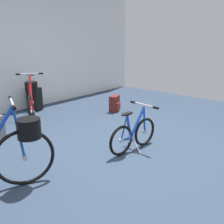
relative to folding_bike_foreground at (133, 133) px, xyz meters
The scene contains 6 objects.
ground_plane 0.32m from the folding_bike_foreground, 157.80° to the left, with size 8.19×8.19×0.00m, color #2D3D51.
back_wall 3.54m from the folding_bike_foreground, 92.58° to the left, with size 8.19×0.10×2.92m, color white.
folding_bike_foreground is the anchor object (origin of this frame).
display_bike_right 2.40m from the folding_bike_foreground, 94.77° to the left, with size 0.83×1.14×0.95m.
rolling_suitcase 3.06m from the folding_bike_foreground, 84.88° to the left, with size 0.20×0.37×0.83m.
backpack_on_floor 2.08m from the folding_bike_foreground, 48.07° to the left, with size 0.30×0.26×0.36m.
Camera 1 is at (-2.65, -2.07, 1.63)m, focal length 39.93 mm.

